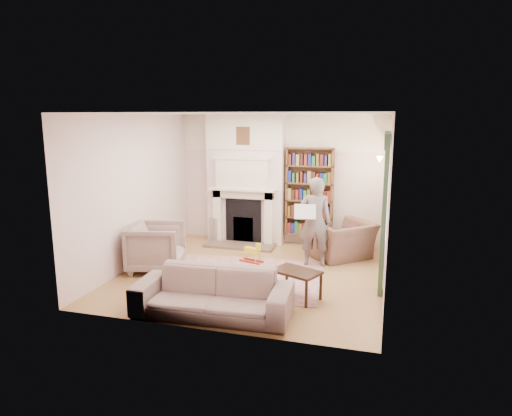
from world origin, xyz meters
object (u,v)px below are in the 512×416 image
(bookcase, at_px, (309,192))
(coffee_table, at_px, (296,284))
(sofa, at_px, (213,293))
(man_reading, at_px, (315,222))
(armchair_reading, at_px, (342,240))
(paraffin_heater, at_px, (215,229))
(armchair_left, at_px, (156,247))
(rocking_horse, at_px, (252,253))

(bookcase, xyz_separation_m, coffee_table, (0.31, -3.00, -0.95))
(sofa, xyz_separation_m, man_reading, (1.03, 2.58, 0.52))
(coffee_table, bearing_deg, sofa, -114.00)
(armchair_reading, relative_size, paraffin_heater, 2.02)
(coffee_table, xyz_separation_m, paraffin_heater, (-2.37, 2.75, 0.05))
(bookcase, xyz_separation_m, sofa, (-0.70, -3.90, -0.85))
(armchair_reading, height_order, coffee_table, armchair_reading)
(sofa, relative_size, coffee_table, 3.14)
(armchair_left, height_order, man_reading, man_reading)
(armchair_left, xyz_separation_m, coffee_table, (2.70, -0.63, -0.21))
(paraffin_heater, height_order, rocking_horse, paraffin_heater)
(armchair_left, bearing_deg, armchair_reading, -77.04)
(armchair_left, bearing_deg, coffee_table, -117.62)
(bookcase, height_order, armchair_reading, bookcase)
(man_reading, xyz_separation_m, paraffin_heater, (-2.39, 1.07, -0.56))
(man_reading, bearing_deg, armchair_reading, -137.82)
(armchair_reading, height_order, man_reading, man_reading)
(rocking_horse, bearing_deg, paraffin_heater, 150.66)
(man_reading, distance_m, rocking_horse, 1.34)
(sofa, distance_m, coffee_table, 1.36)
(coffee_table, bearing_deg, paraffin_heater, 155.12)
(armchair_reading, relative_size, armchair_left, 1.17)
(paraffin_heater, distance_m, rocking_horse, 1.75)
(bookcase, xyz_separation_m, rocking_horse, (-0.84, -1.50, -0.98))
(coffee_table, height_order, rocking_horse, coffee_table)
(armchair_left, relative_size, rocking_horse, 2.09)
(man_reading, bearing_deg, paraffin_heater, -35.16)
(sofa, bearing_deg, rocking_horse, 90.22)
(armchair_reading, xyz_separation_m, armchair_left, (-3.16, -1.65, 0.07))
(sofa, relative_size, man_reading, 1.31)
(bookcase, relative_size, sofa, 0.84)
(sofa, bearing_deg, bookcase, 76.64)
(armchair_left, distance_m, coffee_table, 2.78)
(bookcase, relative_size, rocking_horse, 4.07)
(armchair_left, xyz_separation_m, man_reading, (2.71, 1.05, 0.41))
(bookcase, distance_m, man_reading, 1.40)
(sofa, distance_m, paraffin_heater, 3.89)
(armchair_left, bearing_deg, paraffin_heater, -23.25)
(man_reading, bearing_deg, armchair_left, 10.18)
(armchair_left, bearing_deg, sofa, -146.82)
(bookcase, distance_m, sofa, 4.05)
(coffee_table, height_order, paraffin_heater, paraffin_heater)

